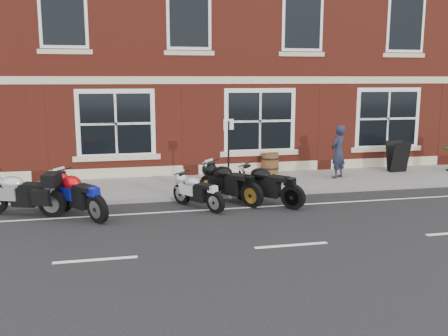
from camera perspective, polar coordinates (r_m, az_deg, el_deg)
The scene contains 13 objects.
ground at distance 13.44m, azimuth 3.32°, elevation -4.73°, with size 80.00×80.00×0.00m, color black.
sidewalk at distance 16.26m, azimuth 0.47°, elevation -1.87°, with size 30.00×3.00×0.12m, color slate.
kerb at distance 14.76m, azimuth 1.84°, elevation -3.12°, with size 30.00×0.16×0.12m, color slate.
pub_building at distance 23.40m, azimuth -3.76°, elevation 16.42°, with size 24.00×12.00×12.00m, color maroon.
moto_touring_silver at distance 13.73m, azimuth -22.26°, elevation -2.52°, with size 2.20×0.99×1.52m.
moto_sport_red at distance 13.13m, azimuth -16.24°, elevation -2.78°, with size 1.47×1.99×1.05m.
moto_sport_black at distance 14.03m, azimuth 0.66°, elevation -1.59°, with size 1.44×1.96×1.03m.
moto_sport_silver at distance 13.44m, azimuth -3.02°, elevation -2.55°, with size 1.15×1.68×0.87m.
moto_naked_black at distance 13.84m, azimuth 4.96°, elevation -1.81°, with size 1.58×1.84×1.03m.
pedestrian_left at distance 17.30m, azimuth 12.91°, elevation 1.83°, with size 0.65×0.43×1.80m, color #1B1F30.
a_board_sign at distance 19.08m, azimuth 19.23°, elevation 1.25°, with size 0.67×0.45×1.12m, color black, non-canonical shape.
barrel_planter at distance 17.88m, azimuth 5.26°, elevation 0.58°, with size 0.65×0.65×0.72m.
parking_sign at distance 14.56m, azimuth 0.52°, elevation 2.00°, with size 0.31×0.06×2.18m.
Camera 1 is at (-3.53, -12.50, 3.47)m, focal length 40.00 mm.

